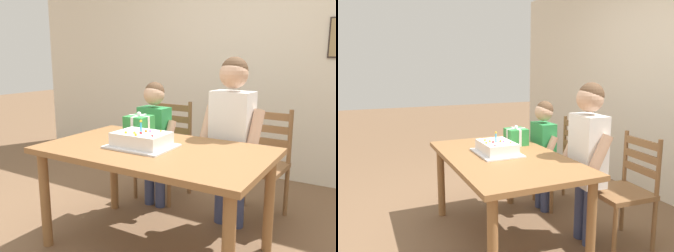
% 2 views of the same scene
% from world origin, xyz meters
% --- Properties ---
extents(ground_plane, '(20.00, 20.00, 0.00)m').
position_xyz_m(ground_plane, '(0.00, 0.00, 0.00)').
color(ground_plane, brown).
extents(back_wall, '(6.40, 0.11, 2.60)m').
position_xyz_m(back_wall, '(0.00, 1.96, 1.30)').
color(back_wall, silver).
rests_on(back_wall, ground).
extents(dining_table, '(1.54, 0.91, 0.74)m').
position_xyz_m(dining_table, '(0.00, 0.00, 0.65)').
color(dining_table, olive).
rests_on(dining_table, ground).
extents(birthday_cake, '(0.44, 0.34, 0.19)m').
position_xyz_m(birthday_cake, '(-0.09, -0.03, 0.79)').
color(birthday_cake, silver).
rests_on(birthday_cake, dining_table).
extents(gift_box_red_large, '(0.19, 0.19, 0.19)m').
position_xyz_m(gift_box_red_large, '(-0.32, 0.27, 0.82)').
color(gift_box_red_large, '#2D8E42').
rests_on(gift_box_red_large, dining_table).
extents(chair_left, '(0.43, 0.43, 0.92)m').
position_xyz_m(chair_left, '(-0.46, 0.88, 0.47)').
color(chair_left, brown).
rests_on(chair_left, ground).
extents(chair_right, '(0.44, 0.44, 0.92)m').
position_xyz_m(chair_right, '(0.47, 0.88, 0.47)').
color(chair_right, brown).
rests_on(chair_right, ground).
extents(child_older, '(0.50, 0.29, 1.35)m').
position_xyz_m(child_older, '(0.31, 0.61, 0.82)').
color(child_older, '#38426B').
rests_on(child_older, ground).
extents(child_younger, '(0.41, 0.23, 1.13)m').
position_xyz_m(child_younger, '(-0.41, 0.61, 0.69)').
color(child_younger, '#38426B').
rests_on(child_younger, ground).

